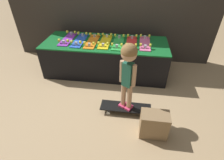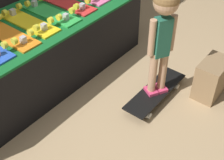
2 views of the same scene
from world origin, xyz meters
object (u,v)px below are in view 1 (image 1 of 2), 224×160
Objects in this scene: skateboard_blue_on_rack at (80,40)px; skateboard_yellow_on_rack at (105,41)px; skateboard_pink_on_rack at (145,43)px; skateboard_red_on_rack at (131,43)px; skateboard_purple_on_rack at (68,39)px; storage_box at (154,124)px; skateboard_on_floor at (126,107)px; child at (128,66)px; skateboard_green_on_rack at (118,42)px; skateboard_orange_on_rack at (92,41)px.

skateboard_yellow_on_rack is (0.45, 0.01, 0.00)m from skateboard_blue_on_rack.
skateboard_yellow_on_rack and skateboard_pink_on_rack have the same top height.
skateboard_red_on_rack is at bearing -173.68° from skateboard_pink_on_rack.
storage_box is (1.49, -1.38, -0.44)m from skateboard_purple_on_rack.
skateboard_blue_on_rack is at bearing -178.16° from skateboard_pink_on_rack.
skateboard_purple_on_rack is at bearing 137.29° from storage_box.
skateboard_on_floor is 0.68m from child.
skateboard_red_on_rack is (1.13, -0.02, 0.00)m from skateboard_purple_on_rack.
skateboard_red_on_rack is 1.76× the size of storage_box.
skateboard_blue_on_rack is (0.23, -0.03, 0.00)m from skateboard_purple_on_rack.
skateboard_blue_on_rack and skateboard_red_on_rack have the same top height.
child is at bearing -63.43° from skateboard_on_floor.
skateboard_purple_on_rack is 1.00× the size of skateboard_green_on_rack.
skateboard_blue_on_rack is at bearing 133.26° from storage_box.
storage_box is (0.59, -1.34, -0.44)m from skateboard_green_on_rack.
child is (0.68, -0.99, 0.14)m from skateboard_orange_on_rack.
skateboard_orange_on_rack reaches higher than storage_box.
skateboard_green_on_rack is 1.00× the size of skateboard_red_on_rack.
skateboard_yellow_on_rack reaches higher than skateboard_on_floor.
skateboard_green_on_rack is 1.53m from storage_box.
skateboard_orange_on_rack is at bearing -176.80° from skateboard_pink_on_rack.
skateboard_yellow_on_rack and skateboard_green_on_rack have the same top height.
skateboard_green_on_rack is at bearing 113.70° from storage_box.
skateboard_red_on_rack is (0.23, 0.02, 0.00)m from skateboard_green_on_rack.
skateboard_blue_on_rack is at bearing -179.01° from skateboard_yellow_on_rack.
skateboard_purple_on_rack is 2.08m from storage_box.
child is (0.23, -1.00, 0.14)m from skateboard_green_on_rack.
skateboard_on_floor is 0.75× the size of child.
skateboard_purple_on_rack and skateboard_green_on_rack have the same top height.
skateboard_red_on_rack and skateboard_pink_on_rack have the same top height.
skateboard_yellow_on_rack reaches higher than storage_box.
skateboard_orange_on_rack is 1.75m from storage_box.
skateboard_blue_on_rack is 0.63× the size of child.
skateboard_green_on_rack reaches higher than storage_box.
skateboard_orange_on_rack and skateboard_pink_on_rack have the same top height.
skateboard_on_floor is 2.07× the size of storage_box.
skateboard_purple_on_rack and skateboard_yellow_on_rack have the same top height.
skateboard_red_on_rack reaches higher than storage_box.
skateboard_yellow_on_rack is 0.45m from skateboard_red_on_rack.
skateboard_purple_on_rack is at bearing -179.83° from skateboard_pink_on_rack.
skateboard_pink_on_rack is (1.36, 0.00, 0.00)m from skateboard_purple_on_rack.
skateboard_orange_on_rack is (0.45, -0.05, 0.00)m from skateboard_purple_on_rack.
skateboard_purple_on_rack is at bearing 171.87° from skateboard_blue_on_rack.
skateboard_orange_on_rack and skateboard_red_on_rack have the same top height.
skateboard_purple_on_rack is 0.91m from skateboard_green_on_rack.
skateboard_red_on_rack is (0.91, 0.01, 0.00)m from skateboard_blue_on_rack.
skateboard_blue_on_rack is at bearing 160.21° from child.
skateboard_green_on_rack reaches higher than skateboard_on_floor.
skateboard_blue_on_rack is 1.00× the size of skateboard_green_on_rack.
skateboard_yellow_on_rack is 1.64m from storage_box.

